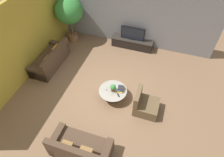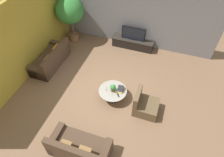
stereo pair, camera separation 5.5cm
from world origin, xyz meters
The scene contains 14 objects.
ground_plane centered at (0.00, 0.00, 0.00)m, with size 24.00×24.00×0.00m, color brown.
back_wall_stone centered at (0.00, 3.26, 1.50)m, with size 7.40×0.12×3.00m, color slate.
side_wall_left centered at (-3.26, 0.20, 1.50)m, with size 0.12×7.40×3.00m, color gold.
media_console centered at (0.23, 2.94, 0.23)m, with size 1.89×0.50×0.44m.
television centered at (0.23, 2.94, 0.74)m, with size 1.08×0.13×0.60m.
coffee_table centered at (0.33, -0.18, 0.27)m, with size 1.00×1.00×0.38m.
couch_by_wall centered at (-2.68, 0.65, 0.28)m, with size 0.84×1.95×0.84m.
couch_near_entry centered at (0.10, -2.45, 0.28)m, with size 1.73×0.84×0.84m.
armchair_wicker centered at (1.53, -0.36, 0.27)m, with size 0.80×0.76×0.86m.
potted_palm_tall centered at (-2.60, 2.58, 1.46)m, with size 1.24×1.24×2.08m.
potted_plant_tabletop centered at (0.33, -0.19, 0.53)m, with size 0.20×0.20×0.28m.
book_stack centered at (0.58, -0.07, 0.44)m, with size 0.24×0.33×0.12m.
remote_black centered at (0.57, -0.33, 0.39)m, with size 0.04×0.16×0.02m, color black.
remote_silver centered at (0.08, -0.19, 0.39)m, with size 0.04×0.16×0.02m, color gray.
Camera 1 is at (1.73, -4.48, 5.79)m, focal length 32.00 mm.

